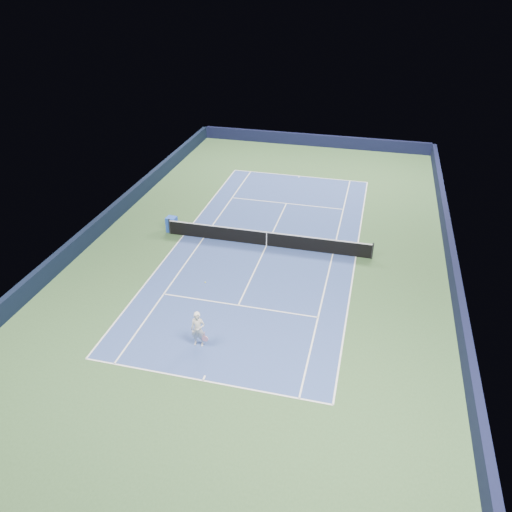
# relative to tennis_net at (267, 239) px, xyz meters

# --- Properties ---
(ground) EXTENTS (40.00, 40.00, 0.00)m
(ground) POSITION_rel_tennis_net_xyz_m (0.00, 0.00, -0.50)
(ground) COLOR #31502B
(ground) RESTS_ON ground
(wall_far) EXTENTS (22.00, 0.35, 1.10)m
(wall_far) POSITION_rel_tennis_net_xyz_m (0.00, 19.82, 0.05)
(wall_far) COLOR black
(wall_far) RESTS_ON ground
(wall_right) EXTENTS (0.35, 40.00, 1.10)m
(wall_right) POSITION_rel_tennis_net_xyz_m (10.82, 0.00, 0.05)
(wall_right) COLOR black
(wall_right) RESTS_ON ground
(wall_left) EXTENTS (0.35, 40.00, 1.10)m
(wall_left) POSITION_rel_tennis_net_xyz_m (-10.82, 0.00, 0.05)
(wall_left) COLOR black
(wall_left) RESTS_ON ground
(court_surface) EXTENTS (10.97, 23.77, 0.01)m
(court_surface) POSITION_rel_tennis_net_xyz_m (0.00, 0.00, -0.50)
(court_surface) COLOR navy
(court_surface) RESTS_ON ground
(baseline_far) EXTENTS (10.97, 0.08, 0.00)m
(baseline_far) POSITION_rel_tennis_net_xyz_m (0.00, 11.88, -0.50)
(baseline_far) COLOR white
(baseline_far) RESTS_ON ground
(baseline_near) EXTENTS (10.97, 0.08, 0.00)m
(baseline_near) POSITION_rel_tennis_net_xyz_m (0.00, -11.88, -0.50)
(baseline_near) COLOR white
(baseline_near) RESTS_ON ground
(sideline_doubles_right) EXTENTS (0.08, 23.77, 0.00)m
(sideline_doubles_right) POSITION_rel_tennis_net_xyz_m (5.49, 0.00, -0.50)
(sideline_doubles_right) COLOR white
(sideline_doubles_right) RESTS_ON ground
(sideline_doubles_left) EXTENTS (0.08, 23.77, 0.00)m
(sideline_doubles_left) POSITION_rel_tennis_net_xyz_m (-5.49, 0.00, -0.50)
(sideline_doubles_left) COLOR white
(sideline_doubles_left) RESTS_ON ground
(sideline_singles_right) EXTENTS (0.08, 23.77, 0.00)m
(sideline_singles_right) POSITION_rel_tennis_net_xyz_m (4.12, 0.00, -0.50)
(sideline_singles_right) COLOR white
(sideline_singles_right) RESTS_ON ground
(sideline_singles_left) EXTENTS (0.08, 23.77, 0.00)m
(sideline_singles_left) POSITION_rel_tennis_net_xyz_m (-4.12, 0.00, -0.50)
(sideline_singles_left) COLOR white
(sideline_singles_left) RESTS_ON ground
(service_line_far) EXTENTS (8.23, 0.08, 0.00)m
(service_line_far) POSITION_rel_tennis_net_xyz_m (0.00, 6.40, -0.50)
(service_line_far) COLOR white
(service_line_far) RESTS_ON ground
(service_line_near) EXTENTS (8.23, 0.08, 0.00)m
(service_line_near) POSITION_rel_tennis_net_xyz_m (0.00, -6.40, -0.50)
(service_line_near) COLOR white
(service_line_near) RESTS_ON ground
(center_service_line) EXTENTS (0.08, 12.80, 0.00)m
(center_service_line) POSITION_rel_tennis_net_xyz_m (0.00, 0.00, -0.50)
(center_service_line) COLOR white
(center_service_line) RESTS_ON ground
(center_mark_far) EXTENTS (0.08, 0.30, 0.00)m
(center_mark_far) POSITION_rel_tennis_net_xyz_m (0.00, 11.73, -0.50)
(center_mark_far) COLOR white
(center_mark_far) RESTS_ON ground
(center_mark_near) EXTENTS (0.08, 0.30, 0.00)m
(center_mark_near) POSITION_rel_tennis_net_xyz_m (0.00, -11.73, -0.50)
(center_mark_near) COLOR white
(center_mark_near) RESTS_ON ground
(tennis_net) EXTENTS (12.90, 0.10, 1.07)m
(tennis_net) POSITION_rel_tennis_net_xyz_m (0.00, 0.00, 0.00)
(tennis_net) COLOR black
(tennis_net) RESTS_ON ground
(sponsor_cube) EXTENTS (0.67, 0.62, 1.02)m
(sponsor_cube) POSITION_rel_tennis_net_xyz_m (-6.40, 0.36, 0.00)
(sponsor_cube) COLOR blue
(sponsor_cube) RESTS_ON ground
(tennis_player) EXTENTS (0.83, 1.28, 2.85)m
(tennis_player) POSITION_rel_tennis_net_xyz_m (-0.92, -9.75, 0.40)
(tennis_player) COLOR silver
(tennis_player) RESTS_ON ground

